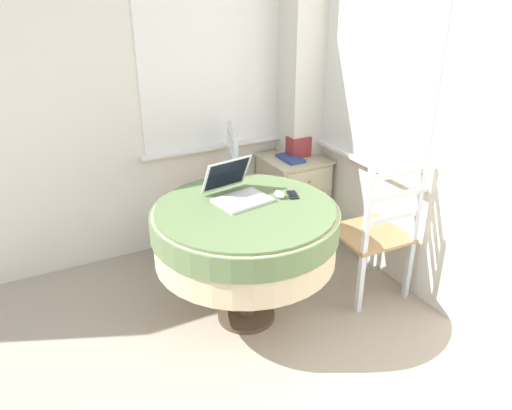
{
  "coord_description": "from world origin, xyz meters",
  "views": [
    {
      "loc": [
        -0.38,
        -0.43,
        1.99
      ],
      "look_at": [
        0.91,
        2.03,
        0.69
      ],
      "focal_mm": 35.0,
      "sensor_mm": 36.0,
      "label": 1
    }
  ],
  "objects_px": {
    "round_dining_table": "(245,230)",
    "corner_cabinet": "(293,195)",
    "book_on_cabinet": "(291,158)",
    "cell_phone": "(292,195)",
    "dining_chair_near_right_window": "(375,233)",
    "computer_mouse": "(279,194)",
    "laptop": "(237,191)",
    "dining_chair_near_back_window": "(215,198)",
    "storage_box": "(298,146)"
  },
  "relations": [
    {
      "from": "book_on_cabinet",
      "to": "dining_chair_near_right_window",
      "type": "bearing_deg",
      "value": -86.93
    },
    {
      "from": "round_dining_table",
      "to": "storage_box",
      "type": "relative_size",
      "value": 6.48
    },
    {
      "from": "storage_box",
      "to": "round_dining_table",
      "type": "bearing_deg",
      "value": -136.09
    },
    {
      "from": "computer_mouse",
      "to": "corner_cabinet",
      "type": "distance_m",
      "value": 1.14
    },
    {
      "from": "round_dining_table",
      "to": "cell_phone",
      "type": "bearing_deg",
      "value": 2.13
    },
    {
      "from": "round_dining_table",
      "to": "corner_cabinet",
      "type": "bearing_deg",
      "value": 44.82
    },
    {
      "from": "laptop",
      "to": "dining_chair_near_right_window",
      "type": "bearing_deg",
      "value": -18.02
    },
    {
      "from": "cell_phone",
      "to": "dining_chair_near_right_window",
      "type": "distance_m",
      "value": 0.65
    },
    {
      "from": "round_dining_table",
      "to": "cell_phone",
      "type": "distance_m",
      "value": 0.36
    },
    {
      "from": "laptop",
      "to": "computer_mouse",
      "type": "xyz_separation_m",
      "value": [
        0.23,
        -0.11,
        -0.03
      ]
    },
    {
      "from": "dining_chair_near_right_window",
      "to": "cell_phone",
      "type": "bearing_deg",
      "value": 163.38
    },
    {
      "from": "round_dining_table",
      "to": "laptop",
      "type": "xyz_separation_m",
      "value": [
        0.01,
        0.13,
        0.2
      ]
    },
    {
      "from": "round_dining_table",
      "to": "corner_cabinet",
      "type": "height_order",
      "value": "round_dining_table"
    },
    {
      "from": "round_dining_table",
      "to": "book_on_cabinet",
      "type": "distance_m",
      "value": 1.16
    },
    {
      "from": "laptop",
      "to": "dining_chair_near_back_window",
      "type": "bearing_deg",
      "value": 77.69
    },
    {
      "from": "computer_mouse",
      "to": "storage_box",
      "type": "bearing_deg",
      "value": 51.8
    },
    {
      "from": "laptop",
      "to": "computer_mouse",
      "type": "height_order",
      "value": "laptop"
    },
    {
      "from": "round_dining_table",
      "to": "dining_chair_near_back_window",
      "type": "relative_size",
      "value": 1.11
    },
    {
      "from": "corner_cabinet",
      "to": "storage_box",
      "type": "bearing_deg",
      "value": 24.46
    },
    {
      "from": "laptop",
      "to": "dining_chair_near_back_window",
      "type": "height_order",
      "value": "laptop"
    },
    {
      "from": "computer_mouse",
      "to": "corner_cabinet",
      "type": "xyz_separation_m",
      "value": [
        0.62,
        0.84,
        -0.46
      ]
    },
    {
      "from": "cell_phone",
      "to": "book_on_cabinet",
      "type": "bearing_deg",
      "value": 59.13
    },
    {
      "from": "dining_chair_near_back_window",
      "to": "dining_chair_near_right_window",
      "type": "distance_m",
      "value": 1.22
    },
    {
      "from": "computer_mouse",
      "to": "dining_chair_near_right_window",
      "type": "distance_m",
      "value": 0.73
    },
    {
      "from": "round_dining_table",
      "to": "cell_phone",
      "type": "xyz_separation_m",
      "value": [
        0.33,
        0.01,
        0.15
      ]
    },
    {
      "from": "cell_phone",
      "to": "storage_box",
      "type": "xyz_separation_m",
      "value": [
        0.59,
        0.87,
        -0.04
      ]
    },
    {
      "from": "cell_phone",
      "to": "book_on_cabinet",
      "type": "xyz_separation_m",
      "value": [
        0.49,
        0.82,
        -0.11
      ]
    },
    {
      "from": "computer_mouse",
      "to": "storage_box",
      "type": "relative_size",
      "value": 0.49
    },
    {
      "from": "computer_mouse",
      "to": "corner_cabinet",
      "type": "bearing_deg",
      "value": 53.27
    },
    {
      "from": "round_dining_table",
      "to": "dining_chair_near_back_window",
      "type": "distance_m",
      "value": 0.88
    },
    {
      "from": "round_dining_table",
      "to": "dining_chair_near_right_window",
      "type": "distance_m",
      "value": 0.89
    },
    {
      "from": "dining_chair_near_back_window",
      "to": "corner_cabinet",
      "type": "bearing_deg",
      "value": 0.86
    },
    {
      "from": "round_dining_table",
      "to": "dining_chair_near_right_window",
      "type": "height_order",
      "value": "dining_chair_near_right_window"
    },
    {
      "from": "dining_chair_near_back_window",
      "to": "dining_chair_near_right_window",
      "type": "height_order",
      "value": "same"
    },
    {
      "from": "corner_cabinet",
      "to": "book_on_cabinet",
      "type": "height_order",
      "value": "book_on_cabinet"
    },
    {
      "from": "computer_mouse",
      "to": "book_on_cabinet",
      "type": "relative_size",
      "value": 0.35
    },
    {
      "from": "cell_phone",
      "to": "dining_chair_near_right_window",
      "type": "height_order",
      "value": "dining_chair_near_right_window"
    },
    {
      "from": "corner_cabinet",
      "to": "laptop",
      "type": "bearing_deg",
      "value": -139.45
    },
    {
      "from": "dining_chair_near_back_window",
      "to": "book_on_cabinet",
      "type": "xyz_separation_m",
      "value": [
        0.64,
        -0.02,
        0.21
      ]
    },
    {
      "from": "round_dining_table",
      "to": "computer_mouse",
      "type": "height_order",
      "value": "computer_mouse"
    },
    {
      "from": "dining_chair_near_back_window",
      "to": "storage_box",
      "type": "distance_m",
      "value": 0.8
    },
    {
      "from": "dining_chair_near_right_window",
      "to": "storage_box",
      "type": "bearing_deg",
      "value": 87.09
    },
    {
      "from": "corner_cabinet",
      "to": "round_dining_table",
      "type": "bearing_deg",
      "value": -135.18
    },
    {
      "from": "storage_box",
      "to": "book_on_cabinet",
      "type": "height_order",
      "value": "storage_box"
    },
    {
      "from": "cell_phone",
      "to": "storage_box",
      "type": "bearing_deg",
      "value": 55.79
    },
    {
      "from": "cell_phone",
      "to": "dining_chair_near_right_window",
      "type": "relative_size",
      "value": 0.13
    },
    {
      "from": "laptop",
      "to": "dining_chair_near_right_window",
      "type": "relative_size",
      "value": 0.38
    },
    {
      "from": "round_dining_table",
      "to": "dining_chair_near_back_window",
      "type": "xyz_separation_m",
      "value": [
        0.17,
        0.85,
        -0.17
      ]
    },
    {
      "from": "round_dining_table",
      "to": "corner_cabinet",
      "type": "distance_m",
      "value": 1.25
    },
    {
      "from": "cell_phone",
      "to": "corner_cabinet",
      "type": "distance_m",
      "value": 1.1
    }
  ]
}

